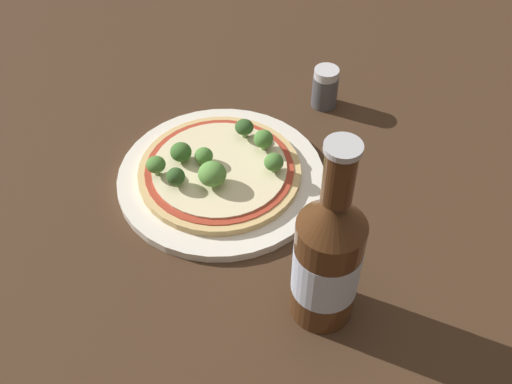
% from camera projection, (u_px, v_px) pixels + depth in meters
% --- Properties ---
extents(ground_plane, '(3.00, 3.00, 0.00)m').
position_uv_depth(ground_plane, '(225.00, 172.00, 0.81)').
color(ground_plane, '#3D2819').
extents(plate, '(0.27, 0.27, 0.01)m').
position_uv_depth(plate, '(221.00, 177.00, 0.80)').
color(plate, silver).
rests_on(plate, ground_plane).
extents(pizza, '(0.21, 0.21, 0.01)m').
position_uv_depth(pizza, '(220.00, 170.00, 0.79)').
color(pizza, tan).
rests_on(pizza, plate).
extents(broccoli_floret_0, '(0.02, 0.02, 0.03)m').
position_uv_depth(broccoli_floret_0, '(176.00, 177.00, 0.75)').
color(broccoli_floret_0, '#89A866').
rests_on(broccoli_floret_0, pizza).
extents(broccoli_floret_1, '(0.03, 0.03, 0.03)m').
position_uv_depth(broccoli_floret_1, '(156.00, 165.00, 0.76)').
color(broccoli_floret_1, '#89A866').
rests_on(broccoli_floret_1, pizza).
extents(broccoli_floret_2, '(0.04, 0.04, 0.03)m').
position_uv_depth(broccoli_floret_2, '(212.00, 174.00, 0.75)').
color(broccoli_floret_2, '#89A866').
rests_on(broccoli_floret_2, pizza).
extents(broccoli_floret_3, '(0.02, 0.02, 0.02)m').
position_uv_depth(broccoli_floret_3, '(204.00, 156.00, 0.78)').
color(broccoli_floret_3, '#89A866').
rests_on(broccoli_floret_3, pizza).
extents(broccoli_floret_4, '(0.03, 0.03, 0.03)m').
position_uv_depth(broccoli_floret_4, '(274.00, 162.00, 0.76)').
color(broccoli_floret_4, '#89A866').
rests_on(broccoli_floret_4, pizza).
extents(broccoli_floret_5, '(0.03, 0.03, 0.03)m').
position_uv_depth(broccoli_floret_5, '(264.00, 139.00, 0.79)').
color(broccoli_floret_5, '#89A866').
rests_on(broccoli_floret_5, pizza).
extents(broccoli_floret_6, '(0.03, 0.03, 0.03)m').
position_uv_depth(broccoli_floret_6, '(181.00, 152.00, 0.78)').
color(broccoli_floret_6, '#89A866').
rests_on(broccoli_floret_6, pizza).
extents(broccoli_floret_7, '(0.03, 0.03, 0.03)m').
position_uv_depth(broccoli_floret_7, '(244.00, 127.00, 0.81)').
color(broccoli_floret_7, '#89A866').
rests_on(broccoli_floret_7, pizza).
extents(beer_bottle, '(0.07, 0.07, 0.24)m').
position_uv_depth(beer_bottle, '(328.00, 258.00, 0.60)').
color(beer_bottle, '#472814').
rests_on(beer_bottle, ground_plane).
extents(pepper_shaker, '(0.04, 0.04, 0.06)m').
position_uv_depth(pepper_shaker, '(325.00, 88.00, 0.89)').
color(pepper_shaker, '#4C4C51').
rests_on(pepper_shaker, ground_plane).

